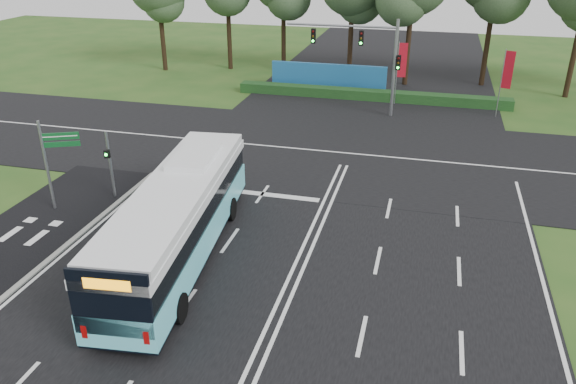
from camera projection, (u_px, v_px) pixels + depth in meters
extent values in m
plane|color=#264E1A|center=(302.00, 251.00, 24.37)|extent=(120.00, 120.00, 0.00)
cube|color=black|center=(302.00, 250.00, 24.36)|extent=(20.00, 120.00, 0.04)
cube|color=black|center=(346.00, 153.00, 34.87)|extent=(120.00, 14.00, 0.05)
cube|color=black|center=(8.00, 248.00, 24.56)|extent=(5.00, 18.00, 0.06)
cube|color=gray|center=(56.00, 254.00, 24.00)|extent=(0.25, 18.00, 0.12)
cube|color=#68E1F1|center=(180.00, 234.00, 23.37)|extent=(4.12, 13.20, 1.19)
cube|color=black|center=(181.00, 245.00, 23.60)|extent=(4.08, 13.13, 0.32)
cube|color=black|center=(178.00, 211.00, 22.91)|extent=(3.99, 12.99, 1.03)
cube|color=white|center=(177.00, 197.00, 22.63)|extent=(4.12, 13.20, 0.38)
cube|color=white|center=(176.00, 188.00, 22.47)|extent=(4.01, 12.68, 0.38)
cube|color=white|center=(195.00, 156.00, 24.76)|extent=(2.08, 3.42, 0.27)
cube|color=black|center=(111.00, 304.00, 17.13)|extent=(2.62, 0.41, 2.38)
cube|color=orange|center=(107.00, 284.00, 16.77)|extent=(1.51, 0.23, 0.38)
cylinder|color=black|center=(180.00, 206.00, 27.08)|extent=(0.43, 1.15, 1.13)
cylinder|color=black|center=(231.00, 209.00, 26.75)|extent=(0.43, 1.15, 1.13)
cylinder|color=black|center=(111.00, 302.00, 20.11)|extent=(0.43, 1.15, 1.13)
cylinder|color=black|center=(180.00, 308.00, 19.78)|extent=(0.43, 1.15, 1.13)
cylinder|color=gray|center=(111.00, 165.00, 28.49)|extent=(0.14, 0.14, 3.61)
cube|color=black|center=(107.00, 154.00, 28.05)|extent=(0.33, 0.27, 0.41)
sphere|color=#19F233|center=(106.00, 155.00, 27.96)|extent=(0.14, 0.14, 0.14)
cylinder|color=gray|center=(47.00, 166.00, 27.04)|extent=(0.14, 0.14, 4.59)
cube|color=#0E4F20|center=(60.00, 136.00, 26.54)|extent=(1.59, 0.76, 0.34)
cube|color=#0E4F20|center=(62.00, 144.00, 26.71)|extent=(1.59, 0.76, 0.25)
cube|color=white|center=(60.00, 136.00, 26.51)|extent=(1.47, 0.67, 0.05)
cylinder|color=gray|center=(397.00, 74.00, 43.67)|extent=(0.08, 0.08, 4.91)
cube|color=#A90E1D|center=(403.00, 60.00, 43.19)|extent=(0.65, 0.13, 2.62)
cylinder|color=gray|center=(501.00, 84.00, 40.59)|extent=(0.08, 0.08, 5.00)
cube|color=#A90E1D|center=(508.00, 70.00, 39.96)|extent=(0.64, 0.26, 2.67)
cylinder|color=gray|center=(394.00, 69.00, 40.38)|extent=(0.24, 0.24, 7.00)
cylinder|color=gray|center=(341.00, 26.00, 40.05)|extent=(8.00, 0.16, 0.16)
cube|color=black|center=(361.00, 38.00, 40.05)|extent=(0.32, 0.28, 1.05)
cube|color=black|center=(313.00, 36.00, 40.85)|extent=(0.32, 0.28, 1.05)
cube|color=black|center=(398.00, 63.00, 40.11)|extent=(0.32, 0.28, 1.05)
cube|color=#123314|center=(371.00, 95.00, 45.66)|extent=(22.00, 1.20, 0.80)
cube|color=#1C5E98|center=(328.00, 77.00, 48.46)|extent=(10.00, 0.30, 2.20)
cylinder|color=black|center=(162.00, 30.00, 53.98)|extent=(0.44, 0.44, 7.61)
cylinder|color=black|center=(229.00, 24.00, 54.22)|extent=(0.44, 0.44, 8.64)
cylinder|color=black|center=(284.00, 28.00, 53.52)|extent=(0.44, 0.44, 8.19)
cylinder|color=black|center=(351.00, 34.00, 50.94)|extent=(0.44, 0.44, 8.05)
cylinder|color=black|center=(409.00, 36.00, 48.49)|extent=(0.44, 0.44, 8.60)
cylinder|color=black|center=(489.00, 33.00, 48.17)|extent=(0.44, 0.44, 9.10)
cylinder|color=black|center=(576.00, 44.00, 44.79)|extent=(0.44, 0.44, 8.69)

